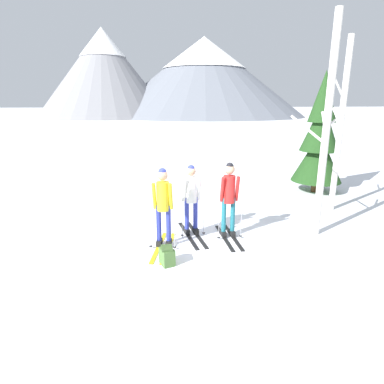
{
  "coord_description": "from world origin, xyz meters",
  "views": [
    {
      "loc": [
        -1.18,
        -7.24,
        3.17
      ],
      "look_at": [
        0.2,
        0.3,
        1.05
      ],
      "focal_mm": 30.52,
      "sensor_mm": 36.0,
      "label": 1
    }
  ],
  "objects_px": {
    "skier_in_yellow": "(163,203)",
    "birch_tree_slender": "(326,130)",
    "pine_tree_near": "(320,139)",
    "birch_tree_tall": "(340,127)",
    "skier_in_red": "(229,195)",
    "skier_in_white": "(191,196)",
    "backpack_on_snow_front": "(167,256)"
  },
  "relations": [
    {
      "from": "birch_tree_slender",
      "to": "skier_in_yellow",
      "type": "bearing_deg",
      "value": -179.42
    },
    {
      "from": "skier_in_yellow",
      "to": "birch_tree_tall",
      "type": "bearing_deg",
      "value": 17.91
    },
    {
      "from": "birch_tree_tall",
      "to": "backpack_on_snow_front",
      "type": "bearing_deg",
      "value": -153.84
    },
    {
      "from": "skier_in_yellow",
      "to": "pine_tree_near",
      "type": "distance_m",
      "value": 6.99
    },
    {
      "from": "pine_tree_near",
      "to": "backpack_on_snow_front",
      "type": "height_order",
      "value": "pine_tree_near"
    },
    {
      "from": "skier_in_red",
      "to": "birch_tree_tall",
      "type": "relative_size",
      "value": 0.37
    },
    {
      "from": "pine_tree_near",
      "to": "birch_tree_slender",
      "type": "relative_size",
      "value": 0.83
    },
    {
      "from": "skier_in_red",
      "to": "pine_tree_near",
      "type": "distance_m",
      "value": 5.55
    },
    {
      "from": "skier_in_yellow",
      "to": "backpack_on_snow_front",
      "type": "relative_size",
      "value": 4.76
    },
    {
      "from": "skier_in_yellow",
      "to": "birch_tree_slender",
      "type": "distance_m",
      "value": 4.07
    },
    {
      "from": "skier_in_white",
      "to": "birch_tree_slender",
      "type": "height_order",
      "value": "birch_tree_slender"
    },
    {
      "from": "birch_tree_tall",
      "to": "pine_tree_near",
      "type": "bearing_deg",
      "value": 73.01
    },
    {
      "from": "birch_tree_slender",
      "to": "backpack_on_snow_front",
      "type": "bearing_deg",
      "value": -166.13
    },
    {
      "from": "skier_in_yellow",
      "to": "backpack_on_snow_front",
      "type": "height_order",
      "value": "skier_in_yellow"
    },
    {
      "from": "skier_in_white",
      "to": "pine_tree_near",
      "type": "distance_m",
      "value": 6.07
    },
    {
      "from": "skier_in_yellow",
      "to": "pine_tree_near",
      "type": "xyz_separation_m",
      "value": [
        5.88,
        3.67,
        0.9
      ]
    },
    {
      "from": "skier_in_yellow",
      "to": "skier_in_red",
      "type": "distance_m",
      "value": 1.6
    },
    {
      "from": "backpack_on_snow_front",
      "to": "birch_tree_tall",
      "type": "bearing_deg",
      "value": 26.16
    },
    {
      "from": "skier_in_white",
      "to": "birch_tree_tall",
      "type": "distance_m",
      "value": 4.92
    },
    {
      "from": "pine_tree_near",
      "to": "backpack_on_snow_front",
      "type": "relative_size",
      "value": 11.11
    },
    {
      "from": "skier_in_yellow",
      "to": "skier_in_red",
      "type": "relative_size",
      "value": 0.99
    },
    {
      "from": "pine_tree_near",
      "to": "birch_tree_tall",
      "type": "relative_size",
      "value": 0.86
    },
    {
      "from": "birch_tree_slender",
      "to": "backpack_on_snow_front",
      "type": "height_order",
      "value": "birch_tree_slender"
    },
    {
      "from": "skier_in_yellow",
      "to": "birch_tree_slender",
      "type": "xyz_separation_m",
      "value": [
        3.77,
        0.04,
        1.52
      ]
    },
    {
      "from": "skier_in_yellow",
      "to": "birch_tree_slender",
      "type": "relative_size",
      "value": 0.36
    },
    {
      "from": "birch_tree_slender",
      "to": "skier_in_white",
      "type": "bearing_deg",
      "value": 169.59
    },
    {
      "from": "skier_in_red",
      "to": "birch_tree_slender",
      "type": "bearing_deg",
      "value": -6.16
    },
    {
      "from": "birch_tree_tall",
      "to": "backpack_on_snow_front",
      "type": "relative_size",
      "value": 12.95
    },
    {
      "from": "skier_in_white",
      "to": "skier_in_red",
      "type": "height_order",
      "value": "skier_in_red"
    },
    {
      "from": "skier_in_red",
      "to": "backpack_on_snow_front",
      "type": "distance_m",
      "value": 2.17
    },
    {
      "from": "birch_tree_tall",
      "to": "birch_tree_slender",
      "type": "distance_m",
      "value": 2.25
    },
    {
      "from": "skier_in_red",
      "to": "pine_tree_near",
      "type": "bearing_deg",
      "value": 38.34
    }
  ]
}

